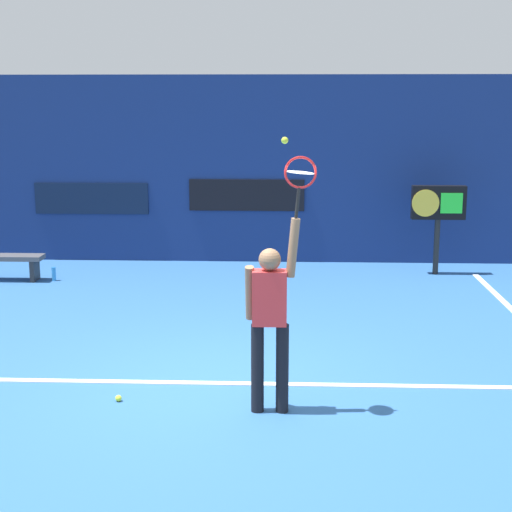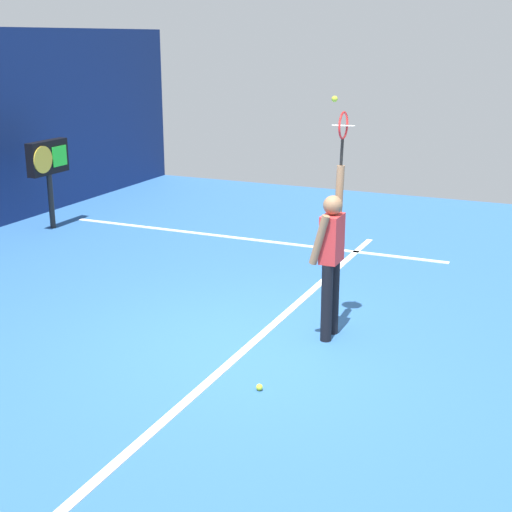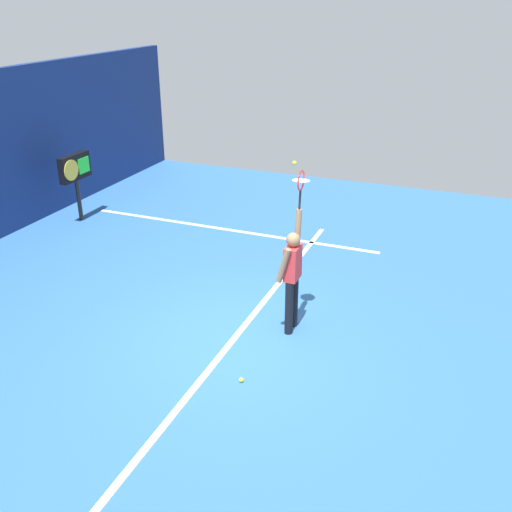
# 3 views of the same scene
# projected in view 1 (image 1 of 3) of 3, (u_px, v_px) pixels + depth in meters

# --- Properties ---
(ground_plane) EXTENTS (18.00, 18.00, 0.00)m
(ground_plane) POSITION_uv_depth(u_px,v_px,m) (216.00, 384.00, 8.53)
(ground_plane) COLOR #2D609E
(back_wall) EXTENTS (18.00, 0.20, 3.55)m
(back_wall) POSITION_uv_depth(u_px,v_px,m) (247.00, 170.00, 14.63)
(back_wall) COLOR navy
(back_wall) RESTS_ON ground_plane
(sponsor_banner_center) EXTENTS (2.20, 0.03, 0.60)m
(sponsor_banner_center) POSITION_uv_depth(u_px,v_px,m) (247.00, 195.00, 14.61)
(sponsor_banner_center) COLOR black
(sponsor_banner_portside) EXTENTS (2.20, 0.03, 0.60)m
(sponsor_banner_portside) POSITION_uv_depth(u_px,v_px,m) (91.00, 199.00, 14.75)
(sponsor_banner_portside) COLOR #0C1933
(court_baseline) EXTENTS (10.00, 0.10, 0.01)m
(court_baseline) POSITION_uv_depth(u_px,v_px,m) (216.00, 383.00, 8.53)
(court_baseline) COLOR white
(court_baseline) RESTS_ON ground_plane
(tennis_player) EXTENTS (0.54, 0.31, 1.99)m
(tennis_player) POSITION_uv_depth(u_px,v_px,m) (270.00, 315.00, 7.59)
(tennis_player) COLOR black
(tennis_player) RESTS_ON ground_plane
(tennis_racket) EXTENTS (0.34, 0.27, 0.61)m
(tennis_racket) POSITION_uv_depth(u_px,v_px,m) (300.00, 176.00, 7.29)
(tennis_racket) COLOR black
(tennis_ball) EXTENTS (0.07, 0.07, 0.07)m
(tennis_ball) POSITION_uv_depth(u_px,v_px,m) (285.00, 140.00, 7.29)
(tennis_ball) COLOR #CCE033
(scoreboard_clock) EXTENTS (0.96, 0.20, 1.60)m
(scoreboard_clock) POSITION_uv_depth(u_px,v_px,m) (438.00, 206.00, 13.60)
(scoreboard_clock) COLOR black
(scoreboard_clock) RESTS_ON ground_plane
(court_bench) EXTENTS (1.40, 0.36, 0.45)m
(court_bench) POSITION_uv_depth(u_px,v_px,m) (3.00, 261.00, 13.30)
(court_bench) COLOR #4C4C51
(court_bench) RESTS_ON ground_plane
(water_bottle) EXTENTS (0.07, 0.07, 0.24)m
(water_bottle) POSITION_uv_depth(u_px,v_px,m) (54.00, 274.00, 13.31)
(water_bottle) COLOR #338CD8
(water_bottle) RESTS_ON ground_plane
(spare_ball) EXTENTS (0.07, 0.07, 0.07)m
(spare_ball) POSITION_uv_depth(u_px,v_px,m) (118.00, 398.00, 8.04)
(spare_ball) COLOR #CCE033
(spare_ball) RESTS_ON ground_plane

